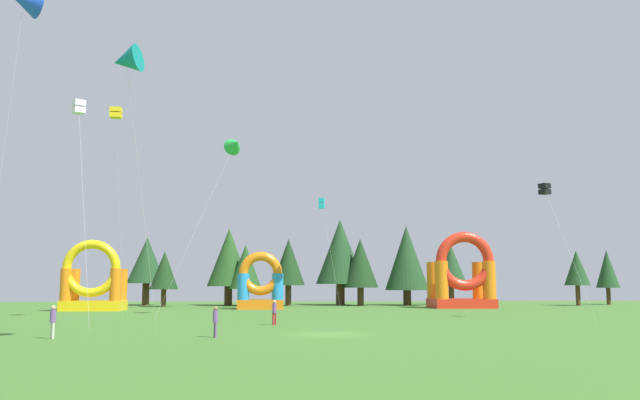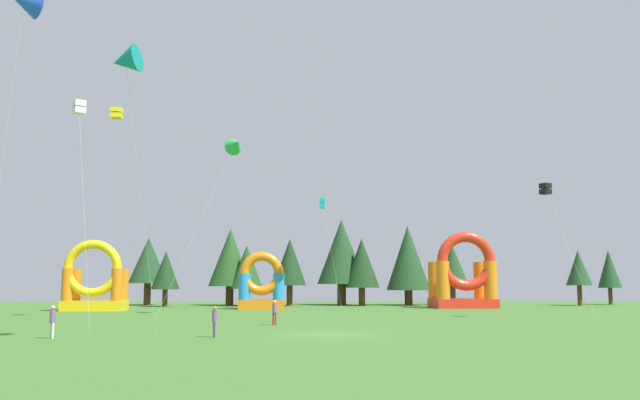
% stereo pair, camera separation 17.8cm
% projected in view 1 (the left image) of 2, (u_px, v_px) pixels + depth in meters
% --- Properties ---
extents(ground_plane, '(120.00, 120.00, 0.00)m').
position_uv_depth(ground_plane, '(329.00, 334.00, 34.78)').
color(ground_plane, '#3D6B28').
extents(kite_cyan_box, '(2.15, 0.78, 10.89)m').
position_uv_depth(kite_cyan_box, '(322.00, 204.00, 64.31)').
color(kite_cyan_box, '#19B7CC').
rests_on(kite_cyan_box, ground_plane).
extents(kite_green_delta, '(6.68, 3.50, 14.97)m').
position_uv_depth(kite_green_delta, '(235.00, 144.00, 54.86)').
color(kite_green_delta, green).
rests_on(kite_green_delta, ground_plane).
extents(kite_black_box, '(2.26, 4.07, 10.24)m').
position_uv_depth(kite_black_box, '(545.00, 189.00, 50.37)').
color(kite_black_box, black).
rests_on(kite_black_box, ground_plane).
extents(kite_teal_delta, '(1.87, 5.56, 13.88)m').
position_uv_depth(kite_teal_delta, '(126.00, 60.00, 30.97)').
color(kite_teal_delta, '#0C7F7A').
rests_on(kite_teal_delta, ground_plane).
extents(kite_yellow_box, '(0.83, 5.73, 16.09)m').
position_uv_depth(kite_yellow_box, '(116.00, 113.00, 50.73)').
color(kite_yellow_box, yellow).
rests_on(kite_yellow_box, ground_plane).
extents(kite_white_box, '(2.54, 3.46, 14.32)m').
position_uv_depth(kite_white_box, '(79.00, 107.00, 42.17)').
color(kite_white_box, white).
rests_on(kite_white_box, ground_plane).
extents(person_far_side, '(0.35, 0.35, 1.59)m').
position_uv_depth(person_far_side, '(274.00, 310.00, 42.39)').
color(person_far_side, '#B21E26').
rests_on(person_far_side, ground_plane).
extents(person_near_camera, '(0.35, 0.35, 1.54)m').
position_uv_depth(person_near_camera, '(215.00, 319.00, 32.96)').
color(person_near_camera, '#724C8C').
rests_on(person_near_camera, ground_plane).
extents(person_midfield, '(0.39, 0.39, 1.61)m').
position_uv_depth(person_midfield, '(53.00, 319.00, 32.18)').
color(person_midfield, silver).
rests_on(person_midfield, ground_plane).
extents(inflatable_yellow_castle, '(4.63, 4.11, 5.80)m').
position_uv_depth(inflatable_yellow_castle, '(261.00, 288.00, 67.41)').
color(inflatable_yellow_castle, orange).
rests_on(inflatable_yellow_castle, ground_plane).
extents(inflatable_orange_dome, '(5.67, 3.79, 6.76)m').
position_uv_depth(inflatable_orange_dome, '(93.00, 285.00, 63.26)').
color(inflatable_orange_dome, yellow).
rests_on(inflatable_orange_dome, ground_plane).
extents(inflatable_red_slide, '(6.49, 4.96, 8.04)m').
position_uv_depth(inflatable_red_slide, '(462.00, 279.00, 70.18)').
color(inflatable_red_slide, red).
rests_on(inflatable_red_slide, ground_plane).
extents(tree_row_0, '(4.57, 4.57, 8.06)m').
position_uv_depth(tree_row_0, '(147.00, 261.00, 78.72)').
color(tree_row_0, '#4C331E').
rests_on(tree_row_0, ground_plane).
extents(tree_row_1, '(3.19, 3.19, 6.18)m').
position_uv_depth(tree_row_1, '(164.00, 271.00, 74.01)').
color(tree_row_1, '#4C331E').
rests_on(tree_row_1, ground_plane).
extents(tree_row_2, '(5.07, 5.07, 9.07)m').
position_uv_depth(tree_row_2, '(229.00, 258.00, 77.94)').
color(tree_row_2, '#4C331E').
rests_on(tree_row_2, ground_plane).
extents(tree_row_3, '(3.83, 3.83, 7.04)m').
position_uv_depth(tree_row_3, '(245.00, 267.00, 76.25)').
color(tree_row_3, '#4C331E').
rests_on(tree_row_3, ground_plane).
extents(tree_row_4, '(3.88, 3.88, 7.83)m').
position_uv_depth(tree_row_4, '(288.00, 262.00, 77.46)').
color(tree_row_4, '#4C331E').
rests_on(tree_row_4, ground_plane).
extents(tree_row_5, '(5.87, 5.87, 10.28)m').
position_uv_depth(tree_row_5, '(340.00, 252.00, 79.52)').
color(tree_row_5, '#4C331E').
rests_on(tree_row_5, ground_plane).
extents(tree_row_6, '(4.18, 4.18, 7.86)m').
position_uv_depth(tree_row_6, '(360.00, 263.00, 77.54)').
color(tree_row_6, '#4C331E').
rests_on(tree_row_6, ground_plane).
extents(tree_row_7, '(5.22, 5.22, 9.45)m').
position_uv_depth(tree_row_7, '(407.00, 258.00, 78.91)').
color(tree_row_7, '#4C331E').
rests_on(tree_row_7, ground_plane).
extents(tree_row_8, '(3.66, 3.66, 7.45)m').
position_uv_depth(tree_row_8, '(451.00, 264.00, 80.87)').
color(tree_row_8, '#4C331E').
rests_on(tree_row_8, ground_plane).
extents(tree_row_9, '(2.95, 2.95, 6.46)m').
position_uv_depth(tree_row_9, '(577.00, 268.00, 77.46)').
color(tree_row_9, '#4C331E').
rests_on(tree_row_9, ground_plane).
extents(tree_row_10, '(2.77, 2.77, 6.68)m').
position_uv_depth(tree_row_10, '(607.00, 269.00, 81.09)').
color(tree_row_10, '#4C331E').
rests_on(tree_row_10, ground_plane).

